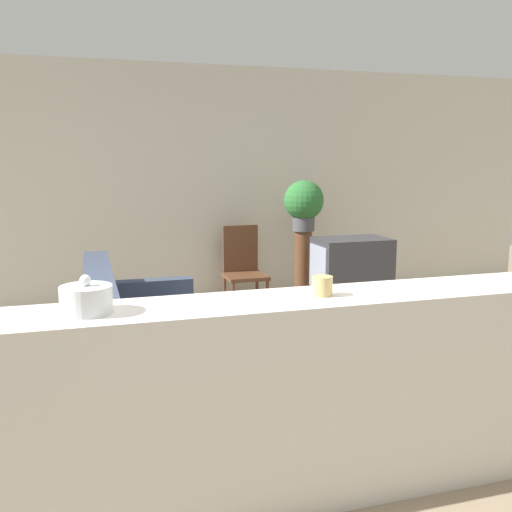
# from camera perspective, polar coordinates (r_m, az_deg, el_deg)

# --- Properties ---
(ground_plane) EXTENTS (14.00, 14.00, 0.00)m
(ground_plane) POSITION_cam_1_polar(r_m,az_deg,el_deg) (3.54, 2.51, -18.58)
(ground_plane) COLOR gray
(wall_back) EXTENTS (9.00, 0.06, 2.70)m
(wall_back) POSITION_cam_1_polar(r_m,az_deg,el_deg) (6.46, -7.62, 6.70)
(wall_back) COLOR beige
(wall_back) RESTS_ON ground_plane
(couch) EXTENTS (0.95, 2.04, 0.87)m
(couch) POSITION_cam_1_polar(r_m,az_deg,el_deg) (4.40, -10.99, -8.84)
(couch) COLOR #384256
(couch) RESTS_ON ground_plane
(tv_stand) EXTENTS (0.84, 0.47, 0.45)m
(tv_stand) POSITION_cam_1_polar(r_m,az_deg,el_deg) (5.47, 9.41, -5.85)
(tv_stand) COLOR brown
(tv_stand) RESTS_ON ground_plane
(television) EXTENTS (0.68, 0.45, 0.51)m
(television) POSITION_cam_1_polar(r_m,az_deg,el_deg) (5.36, 9.49, -0.93)
(television) COLOR #333338
(television) RESTS_ON tv_stand
(wooden_chair) EXTENTS (0.44, 0.44, 0.95)m
(wooden_chair) POSITION_cam_1_polar(r_m,az_deg,el_deg) (6.28, -1.29, -1.05)
(wooden_chair) COLOR brown
(wooden_chair) RESTS_ON ground_plane
(plant_stand) EXTENTS (0.19, 0.19, 0.91)m
(plant_stand) POSITION_cam_1_polar(r_m,az_deg,el_deg) (6.22, 4.71, -1.66)
(plant_stand) COLOR brown
(plant_stand) RESTS_ON ground_plane
(potted_plant) EXTENTS (0.43, 0.43, 0.54)m
(potted_plant) POSITION_cam_1_polar(r_m,az_deg,el_deg) (6.12, 4.81, 5.35)
(potted_plant) COLOR #4C4C51
(potted_plant) RESTS_ON plant_stand
(foreground_counter) EXTENTS (2.97, 0.44, 1.02)m
(foreground_counter) POSITION_cam_1_polar(r_m,az_deg,el_deg) (2.94, 5.61, -13.75)
(foreground_counter) COLOR silver
(foreground_counter) RESTS_ON ground_plane
(decorative_bowl) EXTENTS (0.22, 0.22, 0.17)m
(decorative_bowl) POSITION_cam_1_polar(r_m,az_deg,el_deg) (2.55, -16.61, -4.16)
(decorative_bowl) COLOR silver
(decorative_bowl) RESTS_ON foreground_counter
(candle_jar) EXTENTS (0.10, 0.10, 0.10)m
(candle_jar) POSITION_cam_1_polar(r_m,az_deg,el_deg) (2.78, 6.65, -2.99)
(candle_jar) COLOR tan
(candle_jar) RESTS_ON foreground_counter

